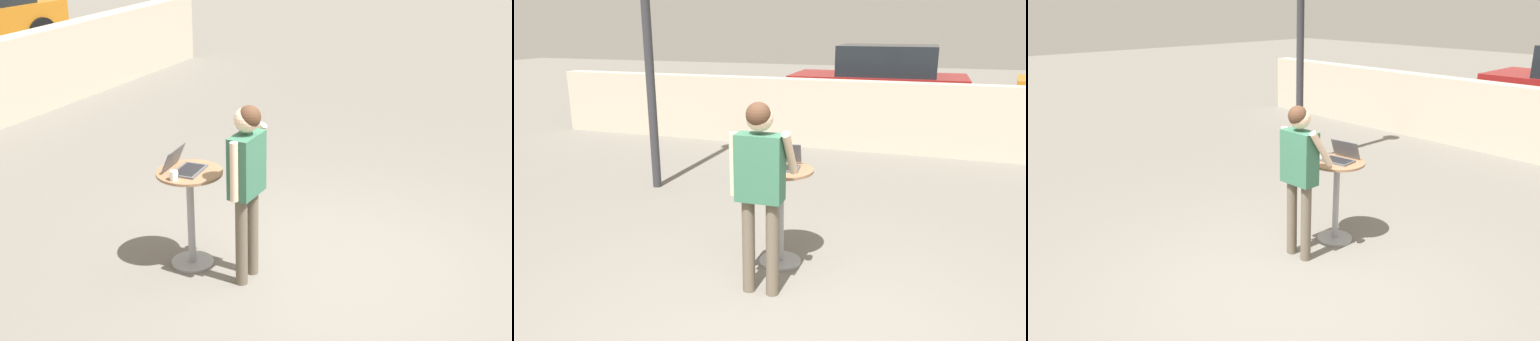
{
  "view_description": "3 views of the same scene",
  "coord_description": "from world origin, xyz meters",
  "views": [
    {
      "loc": [
        -5.49,
        -2.21,
        3.42
      ],
      "look_at": [
        -0.45,
        0.49,
        1.08
      ],
      "focal_mm": 50.0,
      "sensor_mm": 36.0,
      "label": 1
    },
    {
      "loc": [
        0.84,
        -3.08,
        2.25
      ],
      "look_at": [
        -0.4,
        0.64,
        1.09
      ],
      "focal_mm": 35.0,
      "sensor_mm": 36.0,
      "label": 2
    },
    {
      "loc": [
        3.04,
        -2.82,
        2.64
      ],
      "look_at": [
        -0.61,
        0.49,
        0.97
      ],
      "focal_mm": 35.0,
      "sensor_mm": 36.0,
      "label": 3
    }
  ],
  "objects": [
    {
      "name": "ground_plane",
      "position": [
        0.0,
        0.0,
        0.0
      ],
      "size": [
        50.0,
        50.0,
        0.0
      ],
      "primitive_type": "plane",
      "color": "slate"
    },
    {
      "name": "laptop",
      "position": [
        -0.48,
        1.22,
        1.0
      ],
      "size": [
        0.38,
        0.36,
        0.21
      ],
      "color": "#515156",
      "rests_on": "cafe_table"
    },
    {
      "name": "coffee_mug",
      "position": [
        -0.71,
        1.17,
        1.0
      ],
      "size": [
        0.1,
        0.07,
        0.09
      ],
      "color": "white",
      "rests_on": "cafe_table"
    },
    {
      "name": "cafe_table",
      "position": [
        -0.47,
        1.17,
        0.61
      ],
      "size": [
        0.62,
        0.62,
        0.95
      ],
      "color": "gray",
      "rests_on": "ground_plane"
    },
    {
      "name": "standing_person",
      "position": [
        -0.47,
        0.57,
        1.06
      ],
      "size": [
        0.53,
        0.37,
        1.67
      ],
      "color": "brown",
      "rests_on": "ground_plane"
    }
  ]
}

